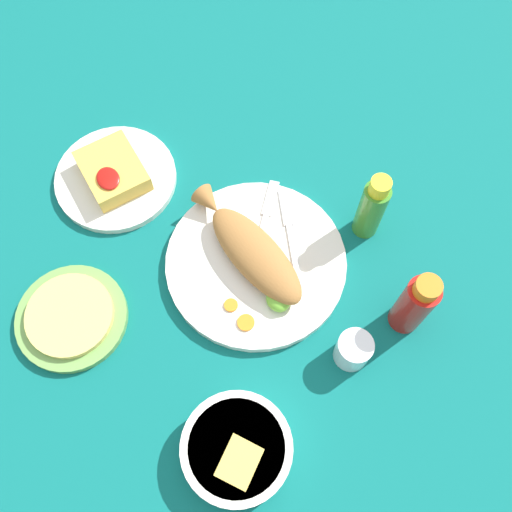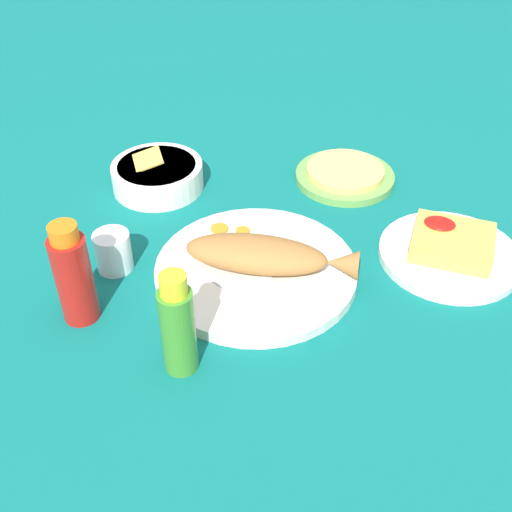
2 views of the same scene
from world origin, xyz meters
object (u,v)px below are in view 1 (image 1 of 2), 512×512
at_px(tortilla_plate, 72,318).
at_px(salt_cup, 353,351).
at_px(side_plate_fries, 116,178).
at_px(main_plate, 256,263).
at_px(fork_near, 265,220).
at_px(guacamole_bowl, 237,449).
at_px(hot_sauce_bottle_green, 372,208).
at_px(hot_sauce_bottle_red, 415,304).
at_px(fork_far, 290,230).
at_px(fried_fish, 251,250).

bearing_deg(tortilla_plate, salt_cup, 52.13).
bearing_deg(side_plate_fries, salt_cup, 21.03).
xyz_separation_m(main_plate, fork_near, (-0.06, 0.05, 0.01)).
relative_size(side_plate_fries, tortilla_plate, 1.21).
bearing_deg(fork_near, tortilla_plate, 132.18).
bearing_deg(guacamole_bowl, tortilla_plate, -157.28).
bearing_deg(salt_cup, hot_sauce_bottle_green, 139.77).
relative_size(fork_near, tortilla_plate, 0.79).
xyz_separation_m(hot_sauce_bottle_green, side_plate_fries, (-0.31, -0.34, -0.06)).
height_order(guacamole_bowl, tortilla_plate, guacamole_bowl).
xyz_separation_m(main_plate, tortilla_plate, (-0.07, -0.31, -0.00)).
relative_size(hot_sauce_bottle_red, salt_cup, 2.51).
xyz_separation_m(fork_near, salt_cup, (0.27, -0.00, 0.01)).
relative_size(main_plate, fork_far, 1.74).
height_order(main_plate, side_plate_fries, main_plate).
height_order(fork_far, salt_cup, salt_cup).
height_order(main_plate, tortilla_plate, main_plate).
height_order(fried_fish, guacamole_bowl, fried_fish).
bearing_deg(guacamole_bowl, fork_far, 136.24).
distance_m(fork_near, fork_far, 0.05).
bearing_deg(salt_cup, fork_near, 179.92).
bearing_deg(guacamole_bowl, fork_near, 143.21).
xyz_separation_m(main_plate, salt_cup, (0.21, 0.05, 0.02)).
height_order(fried_fish, fork_far, fried_fish).
distance_m(hot_sauce_bottle_red, side_plate_fries, 0.57).
bearing_deg(hot_sauce_bottle_green, fried_fish, -102.90).
height_order(side_plate_fries, guacamole_bowl, guacamole_bowl).
bearing_deg(fork_near, side_plate_fries, 84.74).
xyz_separation_m(fork_far, side_plate_fries, (-0.25, -0.21, -0.01)).
bearing_deg(fork_near, salt_cup, -136.26).
relative_size(fried_fish, hot_sauce_bottle_green, 1.72).
relative_size(hot_sauce_bottle_red, tortilla_plate, 0.86).
relative_size(fried_fish, guacamole_bowl, 1.62).
bearing_deg(main_plate, fried_fish, -171.33).
xyz_separation_m(fork_far, hot_sauce_bottle_green, (0.05, 0.12, 0.05)).
height_order(fork_near, salt_cup, salt_cup).
bearing_deg(fork_far, fried_fish, 118.24).
xyz_separation_m(fried_fish, salt_cup, (0.22, 0.05, -0.01)).
distance_m(fried_fish, hot_sauce_bottle_green, 0.21).
bearing_deg(hot_sauce_bottle_green, main_plate, -99.65).
relative_size(fried_fish, hot_sauce_bottle_red, 1.68).
distance_m(fork_far, side_plate_fries, 0.33).
xyz_separation_m(main_plate, hot_sauce_bottle_red, (0.21, 0.16, 0.06)).
distance_m(hot_sauce_bottle_red, guacamole_bowl, 0.34).
distance_m(main_plate, guacamole_bowl, 0.30).
bearing_deg(fork_far, guacamole_bowl, 159.21).
height_order(salt_cup, guacamole_bowl, salt_cup).
xyz_separation_m(guacamole_bowl, tortilla_plate, (-0.32, -0.13, -0.02)).
bearing_deg(guacamole_bowl, side_plate_fries, 175.47).
xyz_separation_m(fried_fish, tortilla_plate, (-0.06, -0.31, -0.03)).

